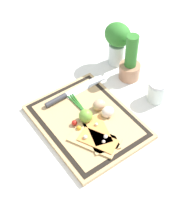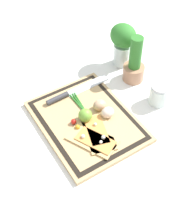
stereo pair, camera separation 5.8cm
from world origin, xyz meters
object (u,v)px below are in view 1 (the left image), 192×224
(pizza_slice_far, at_px, (99,132))
(cherry_tomato_yellow, at_px, (79,128))
(herb_glass, at_px, (117,41))
(sauce_jar, at_px, (157,92))
(cherry_tomato_red, at_px, (74,123))
(egg_pink, at_px, (108,112))
(pizza_slice_near, at_px, (95,140))
(lime, at_px, (85,115))
(herb_pot, at_px, (130,64))
(knife, at_px, (66,95))
(egg_brown, at_px, (99,105))

(pizza_slice_far, relative_size, cherry_tomato_yellow, 10.27)
(pizza_slice_far, relative_size, herb_glass, 0.97)
(sauce_jar, height_order, herb_glass, herb_glass)
(cherry_tomato_red, bearing_deg, egg_pink, 73.22)
(herb_glass, bearing_deg, pizza_slice_near, -47.99)
(pizza_slice_far, bearing_deg, pizza_slice_near, -60.15)
(lime, bearing_deg, cherry_tomato_yellow, -62.72)
(herb_pot, distance_m, herb_glass, 0.13)
(knife, relative_size, egg_pink, 5.50)
(cherry_tomato_yellow, relative_size, herb_glass, 0.09)
(knife, height_order, cherry_tomato_red, same)
(egg_brown, height_order, egg_pink, same)
(pizza_slice_near, height_order, cherry_tomato_red, pizza_slice_near)
(pizza_slice_far, xyz_separation_m, sauce_jar, (-0.02, 0.32, 0.01))
(knife, height_order, lime, lime)
(egg_brown, distance_m, egg_pink, 0.05)
(lime, relative_size, sauce_jar, 0.59)
(knife, xyz_separation_m, herb_glass, (-0.07, 0.33, 0.10))
(egg_pink, relative_size, cherry_tomato_yellow, 2.75)
(herb_glass, bearing_deg, egg_pink, -44.39)
(cherry_tomato_red, height_order, herb_glass, herb_glass)
(pizza_slice_near, xyz_separation_m, egg_pink, (-0.07, 0.11, 0.02))
(pizza_slice_far, distance_m, herb_glass, 0.47)
(knife, relative_size, cherry_tomato_yellow, 15.13)
(cherry_tomato_red, bearing_deg, sauce_jar, 78.96)
(herb_glass, bearing_deg, knife, -77.78)
(cherry_tomato_yellow, bearing_deg, lime, 117.28)
(pizza_slice_near, bearing_deg, egg_pink, 122.21)
(knife, bearing_deg, lime, -2.83)
(cherry_tomato_yellow, bearing_deg, herb_pot, 109.97)
(herb_pot, bearing_deg, lime, -71.21)
(pizza_slice_far, relative_size, cherry_tomato_red, 9.24)
(knife, height_order, cherry_tomato_yellow, knife)
(lime, xyz_separation_m, herb_glass, (-0.23, 0.34, 0.08))
(pizza_slice_near, bearing_deg, knife, 171.99)
(cherry_tomato_red, height_order, herb_pot, herb_pot)
(egg_brown, distance_m, cherry_tomato_yellow, 0.14)
(knife, distance_m, herb_glass, 0.35)
(herb_pot, bearing_deg, egg_brown, -69.18)
(cherry_tomato_red, xyz_separation_m, herb_pot, (-0.10, 0.37, 0.05))
(lime, distance_m, herb_pot, 0.34)
(cherry_tomato_red, distance_m, herb_pot, 0.39)
(cherry_tomato_yellow, bearing_deg, knife, 162.62)
(pizza_slice_near, relative_size, egg_pink, 3.87)
(knife, height_order, sauce_jar, sauce_jar)
(cherry_tomato_yellow, distance_m, herb_pot, 0.40)
(knife, bearing_deg, herb_pot, 81.74)
(egg_brown, xyz_separation_m, herb_glass, (-0.21, 0.26, 0.08))
(egg_pink, bearing_deg, herb_pot, 121.15)
(pizza_slice_far, distance_m, cherry_tomato_red, 0.11)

